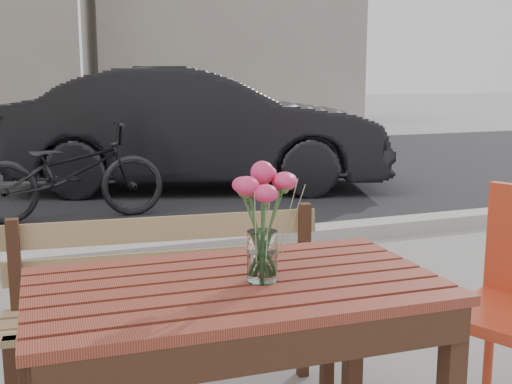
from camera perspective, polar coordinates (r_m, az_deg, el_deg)
street at (r=6.83m, az=-16.34°, el=-1.26°), size 30.00×8.12×0.12m
main_table at (r=1.96m, az=-1.79°, el=-11.31°), size 1.24×0.76×0.75m
main_bench at (r=2.68m, az=-7.62°, el=-8.33°), size 1.35×0.54×0.82m
main_vase at (r=1.87m, az=0.56°, el=-1.38°), size 0.19×0.19×0.36m
parked_car at (r=7.74m, az=-5.09°, el=5.63°), size 4.66×2.85×1.45m
bicycle at (r=6.27m, az=-16.22°, el=1.72°), size 1.76×0.64×0.92m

